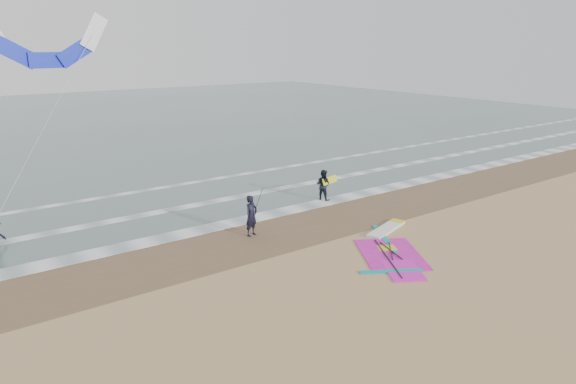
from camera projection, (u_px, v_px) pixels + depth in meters
ground at (373, 272)px, 20.15m from camera, size 120.00×120.00×0.00m
sea_water at (69, 123)px, 57.60m from camera, size 120.00×80.00×0.02m
wet_sand_band at (285, 229)px, 24.83m from camera, size 120.00×5.00×0.01m
foam_waterline at (238, 206)px, 28.29m from camera, size 120.00×9.15×0.02m
windsurf_rig at (391, 247)px, 22.57m from camera, size 5.93×5.62×0.14m
person_standing at (251, 216)px, 23.76m from camera, size 0.82×0.67×1.94m
person_walking at (323, 185)px, 29.23m from camera, size 0.97×1.07×1.79m
held_pole at (257, 205)px, 23.80m from camera, size 0.17×0.86×1.82m
carried_kiteboard at (330, 180)px, 29.31m from camera, size 1.30×0.51×0.39m
surf_kite at (46, 46)px, 24.82m from camera, size 6.82×3.35×9.13m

